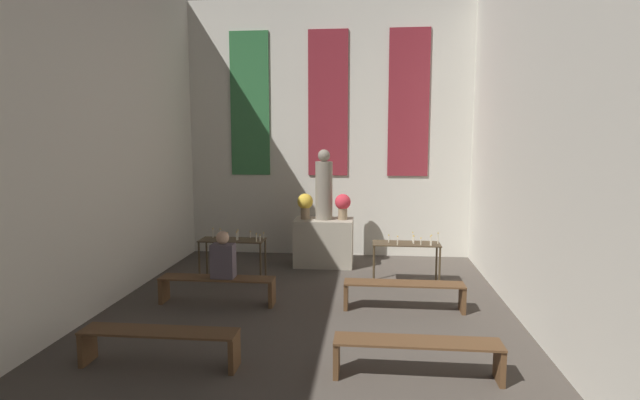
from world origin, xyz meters
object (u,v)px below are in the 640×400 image
Objects in this scene: candle_rack_right at (406,248)px; flower_vase_right at (343,204)px; altar at (324,242)px; pew_back_right at (404,290)px; pew_third_left at (159,340)px; pew_back_left at (217,285)px; person_seated at (223,257)px; flower_vase_left at (305,204)px; pew_third_right at (417,351)px; statue at (324,187)px; candle_rack_left at (233,245)px.

flower_vase_right is at bearing 134.98° from candle_rack_right.
flower_vase_right is (0.39, 0.00, 0.80)m from altar.
candle_rack_right is 0.66× the size of pew_back_right.
pew_third_left is 1.00× the size of pew_back_right.
pew_back_left is 0.46m from person_seated.
candle_rack_right is (1.21, -1.21, -0.62)m from flower_vase_right.
flower_vase_left reaches higher than pew_third_right.
pew_back_left is at bearing -180.00° from person_seated.
statue is 3.23m from pew_back_right.
pew_third_left is 1.00× the size of pew_third_right.
flower_vase_left is at bearing 148.58° from candle_rack_right.
pew_back_right is at bearing 0.00° from pew_back_left.
statue is 3.23m from pew_back_left.
statue is 1.19× the size of candle_rack_left.
candle_rack_right is 3.57m from pew_third_right.
flower_vase_left is at bearing 180.00° from flower_vase_right.
statue is 0.51m from flower_vase_right.
altar is at bearing 62.19° from person_seated.
flower_vase_right is 0.71× the size of person_seated.
altar is 4.98m from pew_third_right.
statue is at bearing 62.19° from person_seated.
flower_vase_left reaches higher than pew_third_left.
flower_vase_right is 3.14m from person_seated.
altar is 0.65× the size of pew_third_right.
statue reaches higher than pew_third_right.
candle_rack_right reaches higher than pew_third_left.
pew_third_left is 1.00× the size of pew_back_left.
flower_vase_right is 0.29× the size of pew_back_left.
altar is 0.65× the size of pew_third_left.
pew_back_right is at bearing -60.36° from statue.
candle_rack_left is 1.00× the size of candle_rack_right.
statue is at bearing 180.00° from flower_vase_right.
altar is at bearing 142.82° from candle_rack_right.
candle_rack_right reaches higher than pew_back_right.
flower_vase_left is (-0.39, 0.00, 0.80)m from altar.
pew_back_left is (-1.85, -2.57, -0.96)m from flower_vase_right.
altar is at bearing 37.34° from candle_rack_left.
person_seated reaches higher than pew_third_right.
candle_rack_left is 3.57m from pew_third_left.
pew_third_right is (-0.13, -3.55, -0.35)m from candle_rack_right.
statue is 2.71× the size of flower_vase_left.
flower_vase_right is 0.29× the size of pew_back_right.
candle_rack_left reaches higher than pew_third_left.
pew_third_left is at bearing -102.74° from flower_vase_left.
flower_vase_left is 0.71× the size of person_seated.
candle_rack_right is 1.41m from pew_back_right.
pew_third_left is at bearing -107.07° from statue.
pew_third_right and pew_back_left have the same top height.
pew_third_right is (1.46, -4.76, -0.17)m from altar.
person_seated is at bearing -117.81° from statue.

